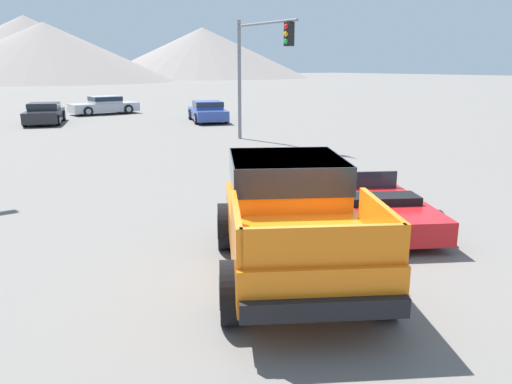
{
  "coord_description": "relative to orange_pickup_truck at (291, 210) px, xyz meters",
  "views": [
    {
      "loc": [
        -5.39,
        -5.95,
        3.3
      ],
      "look_at": [
        -0.5,
        0.69,
        1.2
      ],
      "focal_mm": 35.0,
      "sensor_mm": 36.0,
      "label": 1
    }
  ],
  "objects": [
    {
      "name": "ground_plane",
      "position": [
        0.33,
        0.03,
        -1.03
      ],
      "size": [
        320.0,
        320.0,
        0.0
      ],
      "primitive_type": "plane",
      "color": "slate"
    },
    {
      "name": "orange_pickup_truck",
      "position": [
        0.0,
        0.0,
        0.0
      ],
      "size": [
        4.14,
        5.05,
        1.8
      ],
      "rotation": [
        0.0,
        0.0,
        -0.55
      ],
      "color": "orange",
      "rests_on": "ground_plane"
    },
    {
      "name": "red_convertible_car",
      "position": [
        3.07,
        0.96,
        -0.63
      ],
      "size": [
        3.75,
        4.65,
        1.0
      ],
      "rotation": [
        0.0,
        0.0,
        -0.54
      ],
      "color": "red",
      "rests_on": "ground_plane"
    },
    {
      "name": "parked_car_dark",
      "position": [
        2.32,
        24.78,
        -0.42
      ],
      "size": [
        3.26,
        4.64,
        1.19
      ],
      "rotation": [
        0.0,
        0.0,
        2.76
      ],
      "color": "#232328",
      "rests_on": "ground_plane"
    },
    {
      "name": "parked_car_silver",
      "position": [
        7.2,
        28.44,
        -0.4
      ],
      "size": [
        4.53,
        1.97,
        1.23
      ],
      "rotation": [
        0.0,
        0.0,
        1.56
      ],
      "color": "#B7BABF",
      "rests_on": "ground_plane"
    },
    {
      "name": "parked_car_blue",
      "position": [
        10.51,
        20.11,
        -0.4
      ],
      "size": [
        3.26,
        4.65,
        1.22
      ],
      "rotation": [
        0.0,
        0.0,
        5.9
      ],
      "color": "#334C9E",
      "rests_on": "ground_plane"
    },
    {
      "name": "traffic_light_main",
      "position": [
        7.98,
        11.49,
        2.65
      ],
      "size": [
        0.38,
        3.98,
        5.22
      ],
      "rotation": [
        0.0,
        0.0,
        4.71
      ],
      "color": "slate",
      "rests_on": "ground_plane"
    }
  ]
}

